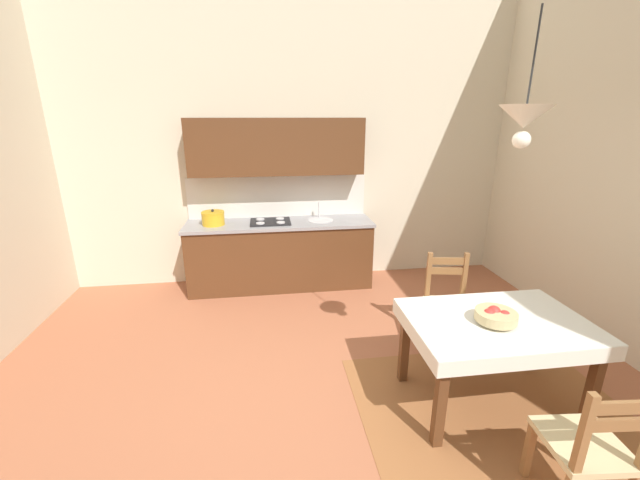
% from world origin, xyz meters
% --- Properties ---
extents(ground_plane, '(6.46, 6.00, 0.10)m').
position_xyz_m(ground_plane, '(0.00, 0.00, -0.05)').
color(ground_plane, '#A86042').
extents(wall_back, '(6.46, 0.12, 4.23)m').
position_xyz_m(wall_back, '(0.00, 2.76, 2.11)').
color(wall_back, beige).
rests_on(wall_back, ground_plane).
extents(area_rug, '(2.10, 1.60, 0.01)m').
position_xyz_m(area_rug, '(1.33, -0.24, 0.00)').
color(area_rug, '#985D35').
rests_on(area_rug, ground_plane).
extents(kitchen_cabinetry, '(2.43, 0.63, 2.20)m').
position_xyz_m(kitchen_cabinetry, '(-0.21, 2.43, 0.86)').
color(kitchen_cabinetry, '#56331C').
rests_on(kitchen_cabinetry, ground_plane).
extents(dining_table, '(1.35, 0.91, 0.75)m').
position_xyz_m(dining_table, '(1.33, -0.14, 0.62)').
color(dining_table, '#56331C').
rests_on(dining_table, ground_plane).
extents(dining_chair_camera_side, '(0.46, 0.46, 0.93)m').
position_xyz_m(dining_chair_camera_side, '(1.36, -1.04, 0.44)').
color(dining_chair_camera_side, '#D1BC89').
rests_on(dining_chair_camera_side, ground_plane).
extents(dining_chair_kitchen_side, '(0.49, 0.49, 0.93)m').
position_xyz_m(dining_chair_kitchen_side, '(1.37, 0.73, 0.44)').
color(dining_chair_kitchen_side, '#D1BC89').
rests_on(dining_chair_kitchen_side, ground_plane).
extents(fruit_bowl, '(0.30, 0.30, 0.12)m').
position_xyz_m(fruit_bowl, '(1.27, -0.18, 0.81)').
color(fruit_bowl, tan).
rests_on(fruit_bowl, dining_table).
extents(pendant_lamp, '(0.32, 0.32, 0.81)m').
position_xyz_m(pendant_lamp, '(1.22, -0.23, 2.21)').
color(pendant_lamp, black).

